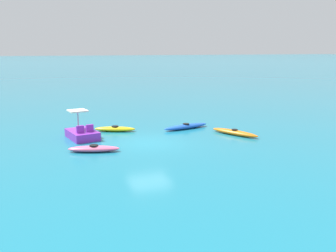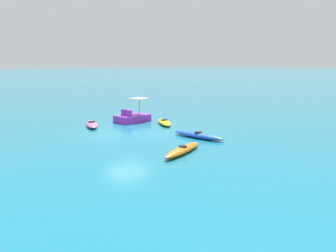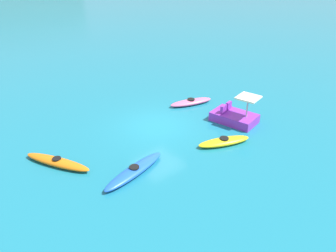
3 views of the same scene
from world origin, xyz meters
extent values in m
plane|color=#19728C|center=(0.00, 0.00, 0.00)|extent=(600.00, 600.00, 0.00)
ellipsoid|color=orange|center=(-5.75, 0.11, 0.16)|extent=(2.02, 3.31, 0.32)
cylinder|color=black|center=(-5.75, 0.11, 0.35)|extent=(0.52, 0.52, 0.05)
ellipsoid|color=pink|center=(3.38, 0.81, 0.16)|extent=(2.84, 1.54, 0.32)
cylinder|color=black|center=(3.38, 0.81, 0.35)|extent=(0.58, 0.58, 0.05)
ellipsoid|color=yellow|center=(1.21, -3.66, 0.16)|extent=(2.78, 1.72, 0.32)
cylinder|color=black|center=(1.21, -3.66, 0.35)|extent=(0.59, 0.59, 0.05)
ellipsoid|color=blue|center=(-3.56, -2.71, 0.16)|extent=(3.59, 1.38, 0.32)
cylinder|color=black|center=(-3.56, -2.71, 0.35)|extent=(0.51, 0.51, 0.05)
cube|color=purple|center=(3.54, -2.42, 0.25)|extent=(1.92, 2.64, 0.50)
cube|color=purple|center=(3.73, -1.82, 0.72)|extent=(0.46, 0.24, 0.44)
cube|color=purple|center=(3.14, -1.94, 0.72)|extent=(0.46, 0.24, 0.44)
cylinder|color=#B2B2B7|center=(3.67, -3.11, 1.05)|extent=(0.08, 0.08, 1.10)
cube|color=silver|center=(3.67, -3.11, 1.64)|extent=(1.29, 1.29, 0.08)
camera|label=1|loc=(6.36, 19.85, 5.41)|focal=38.86mm
camera|label=2|loc=(-18.34, 9.92, 4.19)|focal=36.93mm
camera|label=3|loc=(-10.31, -12.50, 8.63)|focal=35.92mm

